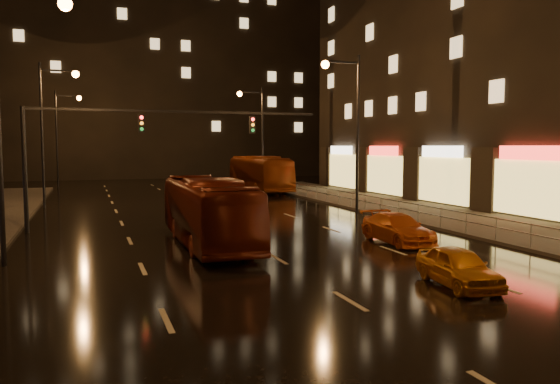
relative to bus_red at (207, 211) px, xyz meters
name	(u,v)px	position (x,y,z in m)	size (l,w,h in m)	color
ground	(218,224)	(1.85, 6.01, -1.45)	(140.00, 140.00, 0.00)	black
sidewalk_right	(480,223)	(15.35, 1.01, -1.37)	(7.00, 70.00, 0.15)	#38332D
building_distant	(162,51)	(5.85, 58.01, 16.55)	(44.00, 16.00, 36.00)	black
traffic_signal	(121,137)	(-3.21, 6.01, 3.29)	(15.31, 0.32, 6.20)	black
railing_right	(399,205)	(12.05, 4.01, -0.55)	(0.05, 56.00, 1.00)	#99999E
bus_red	(207,211)	(0.00, 0.00, 0.00)	(2.43, 10.41, 2.90)	#621C0E
bus_curb	(259,174)	(10.57, 26.24, 0.23)	(2.83, 12.08, 3.36)	maroon
taxi_near	(458,267)	(5.70, -9.64, -0.85)	(1.41, 3.51, 1.20)	orange
taxi_far	(398,228)	(8.03, -2.42, -0.81)	(1.79, 4.40, 1.28)	orange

